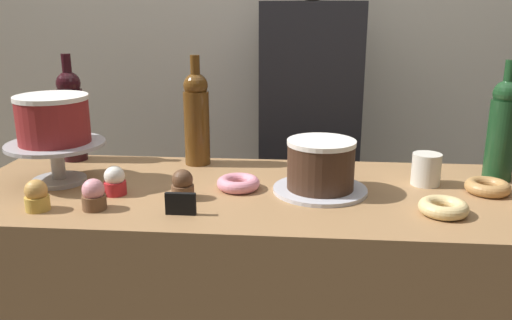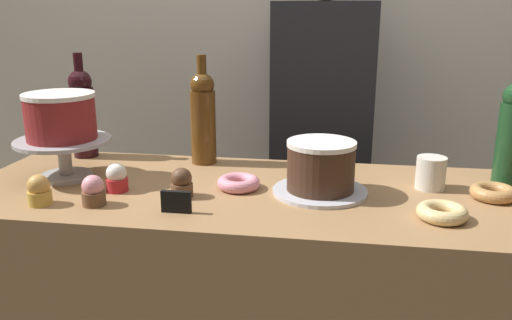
# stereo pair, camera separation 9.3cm
# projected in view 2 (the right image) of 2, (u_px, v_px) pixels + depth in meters

# --- Properties ---
(back_wall) EXTENTS (6.00, 0.05, 2.60)m
(back_wall) POSITION_uv_depth(u_px,v_px,m) (291.00, 29.00, 2.08)
(back_wall) COLOR beige
(back_wall) RESTS_ON ground_plane
(cake_stand_pedestal) EXTENTS (0.26, 0.26, 0.11)m
(cake_stand_pedestal) POSITION_uv_depth(u_px,v_px,m) (64.00, 151.00, 1.44)
(cake_stand_pedestal) COLOR #B2B2B7
(cake_stand_pedestal) RESTS_ON display_counter
(white_layer_cake) EXTENTS (0.19, 0.19, 0.13)m
(white_layer_cake) POSITION_uv_depth(u_px,v_px,m) (60.00, 116.00, 1.41)
(white_layer_cake) COLOR maroon
(white_layer_cake) RESTS_ON cake_stand_pedestal
(silver_serving_platter) EXTENTS (0.24, 0.24, 0.01)m
(silver_serving_platter) POSITION_uv_depth(u_px,v_px,m) (320.00, 191.00, 1.34)
(silver_serving_platter) COLOR silver
(silver_serving_platter) RESTS_ON display_counter
(chocolate_round_cake) EXTENTS (0.17, 0.17, 0.13)m
(chocolate_round_cake) POSITION_uv_depth(u_px,v_px,m) (321.00, 166.00, 1.32)
(chocolate_round_cake) COLOR #3D2619
(chocolate_round_cake) RESTS_ON silver_serving_platter
(wine_bottle_amber) EXTENTS (0.08, 0.08, 0.33)m
(wine_bottle_amber) POSITION_uv_depth(u_px,v_px,m) (203.00, 116.00, 1.57)
(wine_bottle_amber) COLOR #5B3814
(wine_bottle_amber) RESTS_ON display_counter
(wine_bottle_dark_red) EXTENTS (0.08, 0.08, 0.33)m
(wine_bottle_dark_red) POSITION_uv_depth(u_px,v_px,m) (83.00, 111.00, 1.64)
(wine_bottle_dark_red) COLOR black
(wine_bottle_dark_red) RESTS_ON display_counter
(cupcake_vanilla) EXTENTS (0.06, 0.06, 0.07)m
(cupcake_vanilla) POSITION_uv_depth(u_px,v_px,m) (117.00, 178.00, 1.35)
(cupcake_vanilla) COLOR red
(cupcake_vanilla) RESTS_ON display_counter
(cupcake_strawberry) EXTENTS (0.06, 0.06, 0.07)m
(cupcake_strawberry) POSITION_uv_depth(u_px,v_px,m) (93.00, 191.00, 1.25)
(cupcake_strawberry) COLOR brown
(cupcake_strawberry) RESTS_ON display_counter
(cupcake_caramel) EXTENTS (0.06, 0.06, 0.07)m
(cupcake_caramel) POSITION_uv_depth(u_px,v_px,m) (39.00, 191.00, 1.25)
(cupcake_caramel) COLOR gold
(cupcake_caramel) RESTS_ON display_counter
(cupcake_chocolate) EXTENTS (0.06, 0.06, 0.07)m
(cupcake_chocolate) POSITION_uv_depth(u_px,v_px,m) (182.00, 183.00, 1.31)
(cupcake_chocolate) COLOR brown
(cupcake_chocolate) RESTS_ON display_counter
(donut_maple) EXTENTS (0.11, 0.11, 0.03)m
(donut_maple) POSITION_uv_depth(u_px,v_px,m) (493.00, 193.00, 1.30)
(donut_maple) COLOR #B27F47
(donut_maple) RESTS_ON display_counter
(donut_glazed) EXTENTS (0.11, 0.11, 0.03)m
(donut_glazed) POSITION_uv_depth(u_px,v_px,m) (442.00, 212.00, 1.17)
(donut_glazed) COLOR #E0C17F
(donut_glazed) RESTS_ON display_counter
(donut_pink) EXTENTS (0.11, 0.11, 0.03)m
(donut_pink) POSITION_uv_depth(u_px,v_px,m) (238.00, 183.00, 1.36)
(donut_pink) COLOR pink
(donut_pink) RESTS_ON display_counter
(price_sign_chalkboard) EXTENTS (0.07, 0.01, 0.05)m
(price_sign_chalkboard) POSITION_uv_depth(u_px,v_px,m) (176.00, 202.00, 1.20)
(price_sign_chalkboard) COLOR black
(price_sign_chalkboard) RESTS_ON display_counter
(coffee_cup_ceramic) EXTENTS (0.08, 0.08, 0.09)m
(coffee_cup_ceramic) POSITION_uv_depth(u_px,v_px,m) (431.00, 173.00, 1.36)
(coffee_cup_ceramic) COLOR silver
(coffee_cup_ceramic) RESTS_ON display_counter
(barista_figure) EXTENTS (0.36, 0.22, 1.60)m
(barista_figure) POSITION_uv_depth(u_px,v_px,m) (321.00, 157.00, 1.97)
(barista_figure) COLOR black
(barista_figure) RESTS_ON ground_plane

